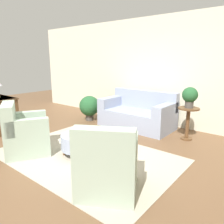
# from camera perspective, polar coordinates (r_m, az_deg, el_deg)

# --- Properties ---
(ground_plane) EXTENTS (16.00, 16.00, 0.00)m
(ground_plane) POSITION_cam_1_polar(r_m,az_deg,el_deg) (4.06, -6.67, -11.47)
(ground_plane) COLOR brown
(wall_back) EXTENTS (9.47, 0.12, 2.80)m
(wall_back) POSITION_cam_1_polar(r_m,az_deg,el_deg) (5.98, 12.70, 10.25)
(wall_back) COLOR beige
(wall_back) RESTS_ON ground_plane
(rug) EXTENTS (3.18, 2.12, 0.01)m
(rug) POSITION_cam_1_polar(r_m,az_deg,el_deg) (4.06, -6.67, -11.40)
(rug) COLOR #B2A893
(rug) RESTS_ON ground_plane
(couch) EXTENTS (1.84, 0.96, 0.92)m
(couch) POSITION_cam_1_polar(r_m,az_deg,el_deg) (5.68, 6.70, -0.56)
(couch) COLOR #8E99B2
(couch) RESTS_ON ground_plane
(armchair_left) EXTENTS (1.01, 1.02, 0.95)m
(armchair_left) POSITION_cam_1_polar(r_m,az_deg,el_deg) (4.35, -21.99, -5.33)
(armchair_left) COLOR #9EB29E
(armchair_left) RESTS_ON rug
(armchair_right) EXTENTS (1.01, 1.02, 0.95)m
(armchair_right) POSITION_cam_1_polar(r_m,az_deg,el_deg) (2.88, -1.24, -14.06)
(armchair_right) COLOR #9EB29E
(armchair_right) RESTS_ON rug
(ottoman_table) EXTENTS (0.66, 0.66, 0.39)m
(ottoman_table) POSITION_cam_1_polar(r_m,az_deg,el_deg) (4.04, -8.54, -7.63)
(ottoman_table) COLOR #8E99B2
(ottoman_table) RESTS_ON rug
(side_table) EXTENTS (0.45, 0.45, 0.71)m
(side_table) POSITION_cam_1_polar(r_m,az_deg,el_deg) (4.99, 19.22, -1.67)
(side_table) COLOR brown
(side_table) RESTS_ON ground_plane
(potted_plant_on_side_table) EXTENTS (0.33, 0.33, 0.44)m
(potted_plant_on_side_table) POSITION_cam_1_polar(r_m,az_deg,el_deg) (4.89, 19.67, 3.98)
(potted_plant_on_side_table) COLOR #4C4742
(potted_plant_on_side_table) RESTS_ON side_table
(potted_plant_floor) EXTENTS (0.57, 0.57, 0.71)m
(potted_plant_floor) POSITION_cam_1_polar(r_m,az_deg,el_deg) (6.26, -5.91, 1.47)
(potted_plant_floor) COLOR #4C4742
(potted_plant_floor) RESTS_ON ground_plane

